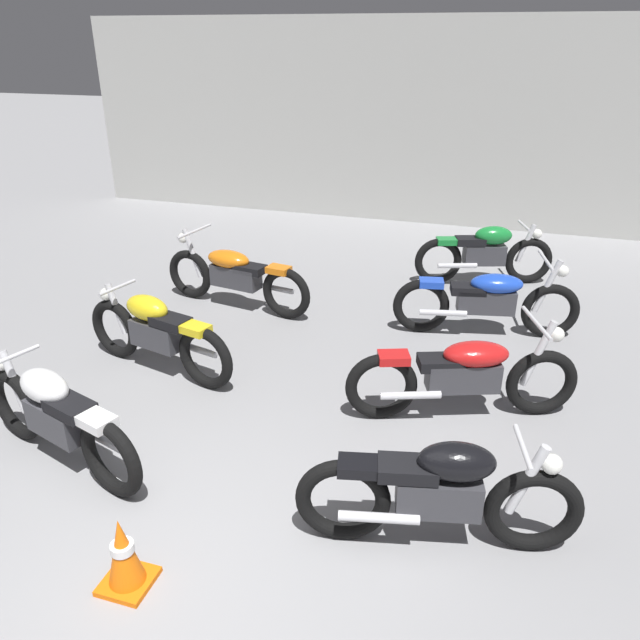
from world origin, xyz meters
name	(u,v)px	position (x,y,z in m)	size (l,w,h in m)	color
ground_plane	(171,601)	(0.00, 0.00, 0.00)	(60.00, 60.00, 0.00)	gray
back_wall	(418,124)	(0.00, 9.24, 1.80)	(13.11, 0.24, 3.60)	#B2B2AD
motorcycle_left_row_0	(57,416)	(-1.55, 0.99, 0.46)	(1.91, 0.74, 0.88)	black
motorcycle_left_row_1	(156,332)	(-1.61, 2.61, 0.46)	(1.94, 0.65, 0.88)	black
motorcycle_left_row_2	(235,275)	(-1.53, 4.41, 0.45)	(2.16, 0.68, 0.97)	black
motorcycle_right_row_0	(440,491)	(1.54, 1.00, 0.46)	(1.95, 0.66, 0.88)	black
motorcycle_right_row_1	(465,374)	(1.55, 2.69, 0.45)	(2.08, 0.95, 0.97)	black
motorcycle_right_row_2	(487,299)	(1.65, 4.54, 0.45)	(2.15, 0.78, 0.97)	black
motorcycle_right_row_3	(485,253)	(1.51, 6.26, 0.46)	(1.91, 0.76, 0.88)	black
traffic_cone	(123,554)	(-0.34, 0.04, 0.26)	(0.32, 0.32, 0.54)	orange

